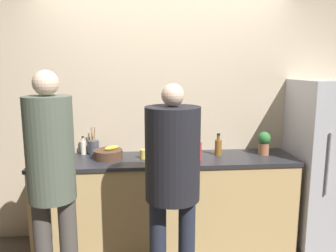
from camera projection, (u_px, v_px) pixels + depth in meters
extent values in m
cube|color=#C6B293|center=(164.00, 113.00, 3.42)|extent=(5.20, 0.06, 2.60)
cube|color=tan|center=(166.00, 203.00, 3.28)|extent=(2.49, 0.59, 0.87)
cube|color=#28282D|center=(166.00, 159.00, 3.20)|extent=(2.52, 0.62, 0.03)
cube|color=#B7B7BC|center=(330.00, 162.00, 3.32)|extent=(0.74, 0.64, 1.65)
cylinder|color=#99999E|center=(328.00, 164.00, 2.95)|extent=(0.02, 0.02, 0.58)
cylinder|color=#4C4742|center=(69.00, 252.00, 2.42)|extent=(0.13, 0.13, 0.84)
cylinder|color=#515B4C|center=(50.00, 149.00, 2.28)|extent=(0.33, 0.33, 0.74)
sphere|color=beige|center=(46.00, 83.00, 2.20)|extent=(0.18, 0.18, 0.18)
cylinder|color=#232838|center=(158.00, 247.00, 2.53)|extent=(0.13, 0.13, 0.80)
cylinder|color=#232838|center=(187.00, 246.00, 2.55)|extent=(0.13, 0.13, 0.80)
cylinder|color=black|center=(173.00, 154.00, 2.41)|extent=(0.41, 0.41, 0.70)
sphere|color=beige|center=(173.00, 95.00, 2.33)|extent=(0.17, 0.17, 0.17)
cylinder|color=#4C3323|center=(108.00, 154.00, 3.15)|extent=(0.28, 0.28, 0.09)
ellipsoid|color=yellow|center=(112.00, 148.00, 3.14)|extent=(0.15, 0.12, 0.04)
cylinder|color=#3D424C|center=(94.00, 148.00, 3.30)|extent=(0.11, 0.11, 0.14)
cylinder|color=#99754C|center=(92.00, 138.00, 3.28)|extent=(0.01, 0.05, 0.22)
cylinder|color=#99754C|center=(94.00, 138.00, 3.29)|extent=(0.03, 0.04, 0.22)
cylinder|color=#99754C|center=(93.00, 138.00, 3.27)|extent=(0.05, 0.01, 0.22)
cylinder|color=silver|center=(83.00, 148.00, 3.31)|extent=(0.05, 0.05, 0.13)
cylinder|color=silver|center=(83.00, 140.00, 3.29)|extent=(0.02, 0.02, 0.04)
cylinder|color=black|center=(83.00, 137.00, 3.29)|extent=(0.03, 0.03, 0.01)
cylinder|color=brown|center=(218.00, 148.00, 3.27)|extent=(0.07, 0.07, 0.16)
cylinder|color=brown|center=(218.00, 138.00, 3.25)|extent=(0.03, 0.03, 0.05)
cylinder|color=black|center=(219.00, 134.00, 3.25)|extent=(0.03, 0.03, 0.02)
cylinder|color=red|center=(197.00, 151.00, 3.08)|extent=(0.08, 0.08, 0.18)
cylinder|color=red|center=(198.00, 139.00, 3.06)|extent=(0.04, 0.04, 0.06)
cylinder|color=black|center=(198.00, 135.00, 3.05)|extent=(0.04, 0.04, 0.02)
cylinder|color=#28282D|center=(180.00, 149.00, 3.35)|extent=(0.09, 0.09, 0.08)
cylinder|color=gold|center=(144.00, 154.00, 3.16)|extent=(0.07, 0.07, 0.09)
cylinder|color=#9E6042|center=(264.00, 149.00, 3.30)|extent=(0.10, 0.10, 0.12)
sphere|color=#2D6B33|center=(264.00, 138.00, 3.28)|extent=(0.13, 0.13, 0.13)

